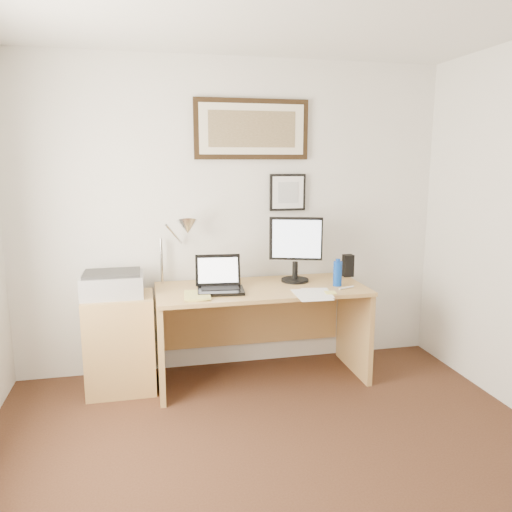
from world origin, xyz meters
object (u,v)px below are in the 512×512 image
object	(u,v)px
lcd_monitor	(296,246)
laptop	(220,283)
printer	(113,284)
desk	(259,313)
water_bottle	(338,274)
book	(184,296)
side_cabinet	(121,343)

from	to	relation	value
lcd_monitor	laptop	bearing A→B (deg)	-166.56
printer	lcd_monitor	bearing A→B (deg)	1.81
desk	lcd_monitor	bearing A→B (deg)	5.64
water_bottle	printer	size ratio (longest dim) A/B	0.44
book	printer	world-z (taller)	printer
book	printer	distance (m)	0.56
side_cabinet	desk	distance (m)	1.08
side_cabinet	lcd_monitor	size ratio (longest dim) A/B	1.40
side_cabinet	laptop	xyz separation A→B (m)	(0.74, -0.09, 0.44)
laptop	lcd_monitor	bearing A→B (deg)	13.44
book	desk	world-z (taller)	book
side_cabinet	water_bottle	distance (m)	1.73
side_cabinet	water_bottle	size ratio (longest dim) A/B	3.79
water_bottle	laptop	size ratio (longest dim) A/B	0.53
book	desk	xyz separation A→B (m)	(0.60, 0.25, -0.24)
printer	desk	bearing A→B (deg)	0.74
side_cabinet	lcd_monitor	xyz separation A→B (m)	(1.38, 0.07, 0.68)
side_cabinet	printer	size ratio (longest dim) A/B	1.66
laptop	printer	size ratio (longest dim) A/B	0.82
lcd_monitor	printer	size ratio (longest dim) A/B	1.18
book	laptop	xyz separation A→B (m)	(0.27, 0.12, 0.05)
side_cabinet	book	world-z (taller)	book
water_bottle	printer	distance (m)	1.70
side_cabinet	desk	xyz separation A→B (m)	(1.07, 0.04, 0.15)
side_cabinet	laptop	world-z (taller)	laptop
water_bottle	book	bearing A→B (deg)	-176.35
desk	printer	bearing A→B (deg)	-179.26
book	printer	xyz separation A→B (m)	(-0.50, 0.23, 0.06)
laptop	printer	bearing A→B (deg)	172.15
laptop	printer	xyz separation A→B (m)	(-0.78, 0.11, 0.01)
water_bottle	lcd_monitor	distance (m)	0.39
laptop	book	bearing A→B (deg)	-155.57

